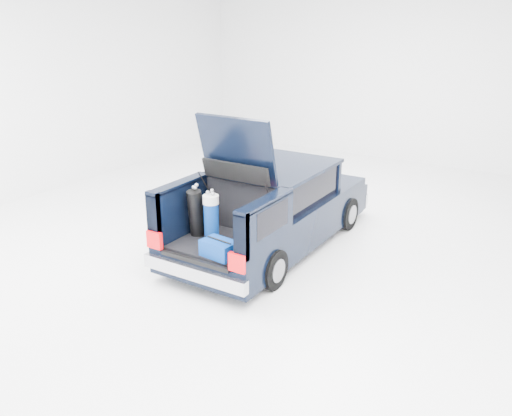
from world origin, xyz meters
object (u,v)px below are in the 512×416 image
Objects in this scene: black_golf_bag at (196,213)px; blue_duffel at (219,248)px; red_suitcase at (257,227)px; car at (274,208)px; blue_golf_bag at (211,217)px.

blue_duffel is (0.76, -0.44, -0.26)m from black_golf_bag.
car is at bearing 93.61° from red_suitcase.
blue_golf_bag is (-0.69, -0.19, 0.08)m from red_suitcase.
blue_golf_bag is at bearing -14.48° from black_golf_bag.
car is 5.72× the size of blue_golf_bag.
car is 1.67m from black_golf_bag.
black_golf_bag is (-0.50, -1.56, 0.30)m from car.
red_suitcase is 1.02m from black_golf_bag.
car is 8.66× the size of blue_duffel.
black_golf_bag is 0.31m from blue_golf_bag.
blue_golf_bag is (-0.19, -1.58, 0.30)m from car.
blue_golf_bag is 1.51× the size of blue_duffel.
red_suitcase is at bearing -1.76° from black_golf_bag.
car is 7.63× the size of red_suitcase.
blue_duffel is at bearing -127.65° from red_suitcase.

